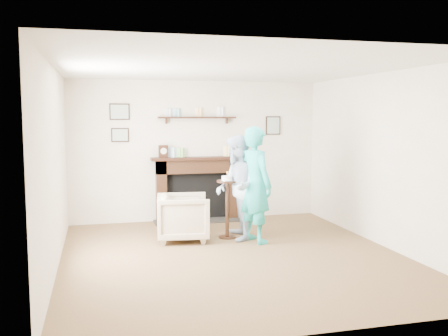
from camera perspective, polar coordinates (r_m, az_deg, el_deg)
The scene contains 6 objects.
ground at distance 6.82m, azimuth 1.05°, elevation -10.03°, with size 5.00×5.00×0.00m, color brown.
room_shell at distance 7.23m, azimuth -0.40°, elevation 3.95°, with size 4.54×5.02×2.52m.
armchair at distance 7.68m, azimuth -4.65°, elevation -8.20°, with size 0.75×0.77×0.70m, color tan.
man at distance 7.72m, azimuth 1.47°, elevation -8.12°, with size 0.78×0.60×1.60m, color silver.
woman at distance 7.58m, azimuth 3.61°, elevation -8.39°, with size 0.63×0.41×1.73m, color #1FB49C.
pedestal_table at distance 7.67m, azimuth 0.37°, elevation -3.38°, with size 0.32×0.32×1.03m.
Camera 1 is at (-1.74, -6.32, 1.89)m, focal length 40.00 mm.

